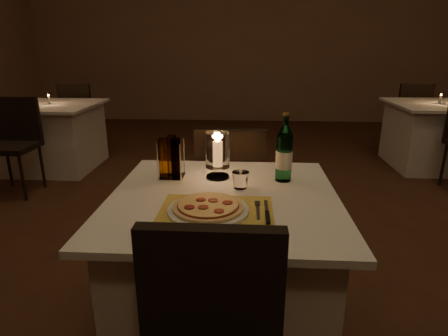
# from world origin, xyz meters

# --- Properties ---
(floor) EXTENTS (8.00, 10.00, 0.02)m
(floor) POSITION_xyz_m (0.00, 0.00, -0.01)
(floor) COLOR #492717
(floor) RESTS_ON ground
(wall_back) EXTENTS (8.00, 0.02, 3.00)m
(wall_back) POSITION_xyz_m (0.00, 5.01, 1.50)
(wall_back) COLOR #916D54
(wall_back) RESTS_ON ground
(main_table) EXTENTS (1.00, 1.00, 0.74)m
(main_table) POSITION_xyz_m (-0.20, -0.51, 0.37)
(main_table) COLOR silver
(main_table) RESTS_ON ground
(chair_far) EXTENTS (0.42, 0.42, 0.90)m
(chair_far) POSITION_xyz_m (-0.20, 0.20, 0.55)
(chair_far) COLOR black
(chair_far) RESTS_ON ground
(placemat) EXTENTS (0.45, 0.34, 0.00)m
(placemat) POSITION_xyz_m (-0.22, -0.69, 0.74)
(placemat) COLOR gold
(placemat) RESTS_ON main_table
(plate) EXTENTS (0.32, 0.32, 0.01)m
(plate) POSITION_xyz_m (-0.25, -0.69, 0.75)
(plate) COLOR white
(plate) RESTS_ON placemat
(pizza) EXTENTS (0.28, 0.28, 0.02)m
(pizza) POSITION_xyz_m (-0.25, -0.69, 0.77)
(pizza) COLOR #D8B77F
(pizza) RESTS_ON plate
(fork) EXTENTS (0.02, 0.18, 0.00)m
(fork) POSITION_xyz_m (-0.05, -0.66, 0.75)
(fork) COLOR silver
(fork) RESTS_ON placemat
(knife) EXTENTS (0.02, 0.22, 0.01)m
(knife) POSITION_xyz_m (-0.02, -0.72, 0.75)
(knife) COLOR black
(knife) RESTS_ON placemat
(tumbler) EXTENTS (0.08, 0.08, 0.08)m
(tumbler) POSITION_xyz_m (-0.13, -0.42, 0.78)
(tumbler) COLOR white
(tumbler) RESTS_ON main_table
(water_bottle) EXTENTS (0.08, 0.08, 0.33)m
(water_bottle) POSITION_xyz_m (0.08, -0.30, 0.87)
(water_bottle) COLOR #5BA976
(water_bottle) RESTS_ON main_table
(hurricane_candle) EXTENTS (0.12, 0.12, 0.23)m
(hurricane_candle) POSITION_xyz_m (-0.24, -0.29, 0.87)
(hurricane_candle) COLOR white
(hurricane_candle) RESTS_ON main_table
(cruet_caddy) EXTENTS (0.12, 0.12, 0.21)m
(cruet_caddy) POSITION_xyz_m (-0.47, -0.30, 0.84)
(cruet_caddy) COLOR white
(cruet_caddy) RESTS_ON main_table
(neighbor_table_left) EXTENTS (1.00, 1.00, 0.74)m
(neighbor_table_left) POSITION_xyz_m (-2.29, 2.01, 0.37)
(neighbor_table_left) COLOR silver
(neighbor_table_left) RESTS_ON ground
(neighbor_chair_la) EXTENTS (0.42, 0.42, 0.90)m
(neighbor_chair_la) POSITION_xyz_m (-2.29, 1.30, 0.55)
(neighbor_chair_la) COLOR black
(neighbor_chair_la) RESTS_ON ground
(neighbor_chair_lb) EXTENTS (0.42, 0.42, 0.90)m
(neighbor_chair_lb) POSITION_xyz_m (-2.29, 2.73, 0.55)
(neighbor_chair_lb) COLOR black
(neighbor_chair_lb) RESTS_ON ground
(neighbor_candle_left) EXTENTS (0.03, 0.03, 0.11)m
(neighbor_candle_left) POSITION_xyz_m (-2.29, 2.01, 0.79)
(neighbor_candle_left) COLOR white
(neighbor_candle_left) RESTS_ON neighbor_table_left
(neighbor_table_right) EXTENTS (1.00, 1.00, 0.74)m
(neighbor_table_right) POSITION_xyz_m (2.06, 2.31, 0.37)
(neighbor_table_right) COLOR silver
(neighbor_table_right) RESTS_ON ground
(neighbor_chair_rb) EXTENTS (0.42, 0.42, 0.90)m
(neighbor_chair_rb) POSITION_xyz_m (2.06, 3.03, 0.55)
(neighbor_chair_rb) COLOR black
(neighbor_chair_rb) RESTS_ON ground
(neighbor_candle_right) EXTENTS (0.03, 0.03, 0.11)m
(neighbor_candle_right) POSITION_xyz_m (2.06, 2.31, 0.79)
(neighbor_candle_right) COLOR white
(neighbor_candle_right) RESTS_ON neighbor_table_right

